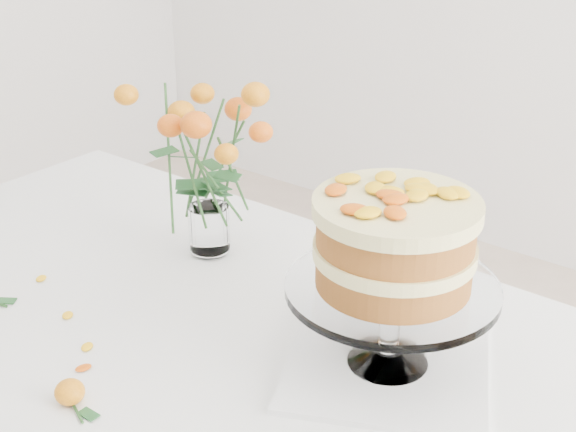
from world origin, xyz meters
TOP-DOWN VIEW (x-y plane):
  - table at (0.00, 0.00)m, footprint 1.43×0.93m
  - napkin at (0.38, 0.11)m, footprint 0.40×0.40m
  - cake_stand at (0.38, 0.11)m, footprint 0.32×0.32m
  - rose_vase at (-0.09, 0.22)m, footprint 0.33×0.33m
  - loose_rose_near at (0.07, -0.24)m, footprint 0.08×0.05m
  - stray_petal_a at (-0.12, -0.10)m, footprint 0.03×0.02m
  - stray_petal_b at (-0.02, -0.14)m, footprint 0.03×0.02m
  - stray_petal_c at (0.02, -0.18)m, footprint 0.03×0.02m
  - stray_petal_d at (-0.26, -0.05)m, footprint 0.03×0.02m

SIDE VIEW (x-z plane):
  - table at x=0.00m, z-range 0.30..1.05m
  - stray_petal_a at x=-0.12m, z-range 0.76..0.76m
  - stray_petal_b at x=-0.02m, z-range 0.76..0.76m
  - stray_petal_c at x=0.02m, z-range 0.76..0.76m
  - stray_petal_d at x=-0.26m, z-range 0.76..0.76m
  - napkin at x=0.38m, z-range 0.76..0.77m
  - loose_rose_near at x=0.07m, z-range 0.76..0.79m
  - cake_stand at x=0.38m, z-range 0.81..1.10m
  - rose_vase at x=-0.09m, z-range 0.79..1.19m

